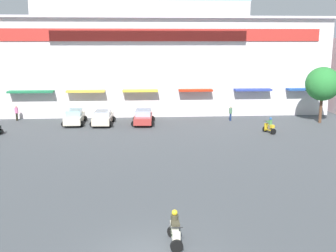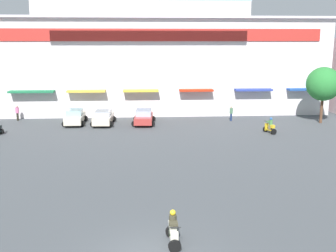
{
  "view_description": "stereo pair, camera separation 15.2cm",
  "coord_description": "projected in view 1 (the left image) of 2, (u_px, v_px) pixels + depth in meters",
  "views": [
    {
      "loc": [
        -0.51,
        -14.46,
        8.31
      ],
      "look_at": [
        1.78,
        16.62,
        1.78
      ],
      "focal_mm": 43.61,
      "sensor_mm": 36.0,
      "label": 1
    },
    {
      "loc": [
        -0.36,
        -14.47,
        8.31
      ],
      "look_at": [
        1.78,
        16.62,
        1.78
      ],
      "focal_mm": 43.61,
      "sensor_mm": 36.0,
      "label": 2
    }
  ],
  "objects": [
    {
      "name": "colonial_building",
      "position": [
        142.0,
        40.0,
        48.9
      ],
      "size": [
        42.11,
        15.53,
        19.82
      ],
      "color": "silver",
      "rests_on": "ground"
    },
    {
      "name": "plaza_tree_1",
      "position": [
        323.0,
        84.0,
        41.28
      ],
      "size": [
        3.42,
        3.48,
        5.73
      ],
      "color": "brown",
      "rests_on": "ground"
    },
    {
      "name": "scooter_rider_0",
      "position": [
        270.0,
        126.0,
        37.25
      ],
      "size": [
        0.94,
        1.48,
        1.49
      ],
      "color": "black",
      "rests_on": "ground"
    },
    {
      "name": "ground_plane",
      "position": [
        146.0,
        162.0,
        28.54
      ],
      "size": [
        128.0,
        128.0,
        0.0
      ],
      "primitive_type": "plane",
      "color": "#45494E"
    },
    {
      "name": "scooter_rider_3",
      "position": [
        175.0,
        230.0,
        16.87
      ],
      "size": [
        0.55,
        1.45,
        1.48
      ],
      "color": "black",
      "rests_on": "ground"
    },
    {
      "name": "pedestrian_1",
      "position": [
        231.0,
        112.0,
        42.97
      ],
      "size": [
        0.38,
        0.38,
        1.56
      ],
      "color": "navy",
      "rests_on": "ground"
    },
    {
      "name": "parked_car_2",
      "position": [
        143.0,
        117.0,
        41.24
      ],
      "size": [
        2.5,
        4.3,
        1.49
      ],
      "color": "#A83532",
      "rests_on": "ground"
    },
    {
      "name": "parked_car_1",
      "position": [
        103.0,
        117.0,
        41.06
      ],
      "size": [
        2.43,
        4.44,
        1.42
      ],
      "color": "beige",
      "rests_on": "ground"
    },
    {
      "name": "pedestrian_0",
      "position": [
        17.0,
        112.0,
        43.01
      ],
      "size": [
        0.48,
        0.48,
        1.62
      ],
      "color": "black",
      "rests_on": "ground"
    },
    {
      "name": "parked_car_0",
      "position": [
        74.0,
        117.0,
        41.26
      ],
      "size": [
        2.32,
        4.52,
        1.5
      ],
      "color": "beige",
      "rests_on": "ground"
    }
  ]
}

